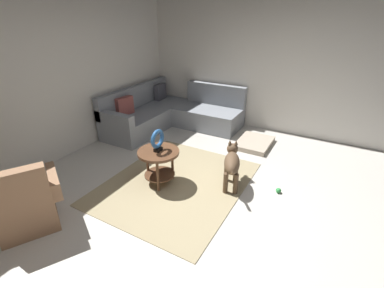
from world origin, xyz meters
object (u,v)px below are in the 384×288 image
Objects in this scene: torus_sculpture at (158,140)px; dog at (232,163)px; armchair at (25,205)px; sectional_couch at (170,114)px; side_table at (159,158)px; dog_bed_mat at (254,143)px; dog_toy_ball at (278,191)px.

dog is at bearing -64.12° from torus_sculpture.
sectional_couch is at bearing 34.37° from armchair.
armchair is 1.22× the size of dog.
armchair is 1.65× the size of side_table.
armchair reaches higher than dog_bed_mat.
dog_bed_mat is at bearing 4.05° from armchair.
dog reaches higher than dog_toy_ball.
dog_bed_mat is 0.99× the size of dog.
dog is (1.98, -1.75, 0.05)m from armchair.
torus_sculpture is at bearing -174.99° from dog.
sectional_couch is at bearing 29.50° from side_table.
dog is 11.04× the size of dog_toy_ball.
sectional_couch is at bearing 63.89° from dog_toy_ball.
dog_bed_mat is at bearing 73.26° from dog.
dog_toy_ball is at bearing -69.08° from torus_sculpture.
torus_sculpture is at bearing 110.92° from dog_toy_ball.
armchair reaches higher than side_table.
dog_toy_ball is (0.62, -1.61, -0.38)m from side_table.
sectional_couch is 2.78× the size of dog.
side_table is at bearing -150.50° from sectional_couch.
armchair is 13.52× the size of dog_toy_ball.
dog reaches higher than side_table.
dog_bed_mat is at bearing -90.16° from sectional_couch.
dog_toy_ball is (2.14, -2.42, -0.29)m from armchair.
dog_bed_mat is (3.46, -1.64, -0.28)m from armchair.
dog is at bearing -126.01° from sectional_couch.
sectional_couch is at bearing 29.50° from torus_sculpture.
side_table is 0.29m from torus_sculpture.
armchair is 1.76m from torus_sculpture.
dog is at bearing 103.30° from dog_toy_ball.
sectional_couch is 3.75× the size of side_table.
dog_toy_ball is at bearing -116.11° from sectional_couch.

